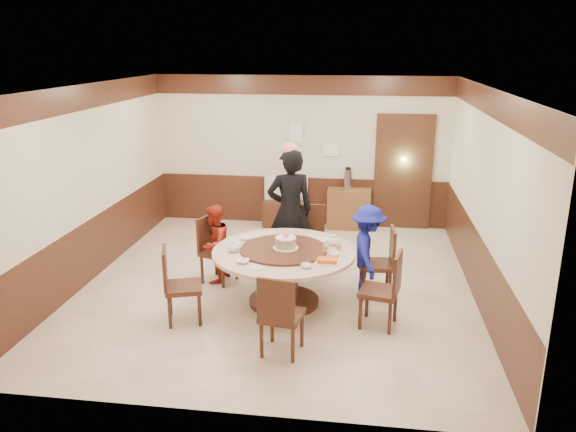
# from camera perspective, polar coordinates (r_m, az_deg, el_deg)

# --- Properties ---
(room) EXTENTS (6.00, 6.04, 2.84)m
(room) POSITION_cam_1_polar(r_m,az_deg,el_deg) (7.83, -1.02, 0.33)
(room) COLOR beige
(room) RESTS_ON ground
(banquet_table) EXTENTS (1.87, 1.87, 0.78)m
(banquet_table) POSITION_cam_1_polar(r_m,az_deg,el_deg) (7.42, -0.42, -5.08)
(banquet_table) COLOR #3E1E13
(banquet_table) RESTS_ON ground
(chair_0) EXTENTS (0.48, 0.47, 0.97)m
(chair_0) POSITION_cam_1_polar(r_m,az_deg,el_deg) (7.83, 9.06, -5.90)
(chair_0) COLOR #3E1E13
(chair_0) RESTS_ON ground
(chair_1) EXTENTS (0.48, 0.49, 0.97)m
(chair_1) POSITION_cam_1_polar(r_m,az_deg,el_deg) (8.68, 2.34, -3.37)
(chair_1) COLOR #3E1E13
(chair_1) RESTS_ON ground
(chair_2) EXTENTS (0.57, 0.56, 0.97)m
(chair_2) POSITION_cam_1_polar(r_m,az_deg,el_deg) (8.25, -7.15, -4.60)
(chair_2) COLOR #3E1E13
(chair_2) RESTS_ON ground
(chair_3) EXTENTS (0.56, 0.56, 0.97)m
(chair_3) POSITION_cam_1_polar(r_m,az_deg,el_deg) (7.17, -10.69, -8.21)
(chair_3) COLOR #3E1E13
(chair_3) RESTS_ON ground
(chair_4) EXTENTS (0.51, 0.52, 0.97)m
(chair_4) POSITION_cam_1_polar(r_m,az_deg,el_deg) (6.36, -0.68, -11.34)
(chair_4) COLOR #3E1E13
(chair_4) RESTS_ON ground
(chair_5) EXTENTS (0.53, 0.53, 0.97)m
(chair_5) POSITION_cam_1_polar(r_m,az_deg,el_deg) (7.03, 9.35, -8.70)
(chair_5) COLOR #3E1E13
(chair_5) RESTS_ON ground
(person_standing) EXTENTS (0.79, 0.64, 1.89)m
(person_standing) POSITION_cam_1_polar(r_m,az_deg,el_deg) (8.38, 0.21, 0.51)
(person_standing) COLOR black
(person_standing) RESTS_ON ground
(person_red) EXTENTS (0.53, 0.63, 1.15)m
(person_red) POSITION_cam_1_polar(r_m,az_deg,el_deg) (8.17, -7.47, -2.81)
(person_red) COLOR #A42615
(person_red) RESTS_ON ground
(person_blue) EXTENTS (0.55, 0.87, 1.29)m
(person_blue) POSITION_cam_1_polar(r_m,az_deg,el_deg) (7.69, 8.09, -3.59)
(person_blue) COLOR navy
(person_blue) RESTS_ON ground
(birthday_cake) EXTENTS (0.33, 0.33, 0.22)m
(birthday_cake) POSITION_cam_1_polar(r_m,az_deg,el_deg) (7.32, -0.24, -2.71)
(birthday_cake) COLOR white
(birthday_cake) RESTS_ON banquet_table
(teapot_left) EXTENTS (0.17, 0.15, 0.13)m
(teapot_left) POSITION_cam_1_polar(r_m,az_deg,el_deg) (7.31, -5.57, -3.21)
(teapot_left) COLOR white
(teapot_left) RESTS_ON banquet_table
(teapot_right) EXTENTS (0.17, 0.15, 0.13)m
(teapot_right) POSITION_cam_1_polar(r_m,az_deg,el_deg) (7.53, 4.60, -2.55)
(teapot_right) COLOR white
(teapot_right) RESTS_ON banquet_table
(bowl_0) EXTENTS (0.15, 0.15, 0.04)m
(bowl_0) POSITION_cam_1_polar(r_m,az_deg,el_deg) (7.76, -4.32, -2.28)
(bowl_0) COLOR white
(bowl_0) RESTS_ON banquet_table
(bowl_1) EXTENTS (0.14, 0.14, 0.04)m
(bowl_1) POSITION_cam_1_polar(r_m,az_deg,el_deg) (6.79, 1.88, -5.09)
(bowl_1) COLOR white
(bowl_1) RESTS_ON banquet_table
(bowl_2) EXTENTS (0.16, 0.16, 0.04)m
(bowl_2) POSITION_cam_1_polar(r_m,az_deg,el_deg) (6.95, -4.60, -4.61)
(bowl_2) COLOR white
(bowl_2) RESTS_ON banquet_table
(bowl_3) EXTENTS (0.15, 0.15, 0.05)m
(bowl_3) POSITION_cam_1_polar(r_m,az_deg,el_deg) (7.17, 4.71, -3.90)
(bowl_3) COLOR white
(bowl_3) RESTS_ON banquet_table
(bowl_4) EXTENTS (0.16, 0.16, 0.04)m
(bowl_4) POSITION_cam_1_polar(r_m,az_deg,el_deg) (7.54, -5.31, -2.87)
(bowl_4) COLOR white
(bowl_4) RESTS_ON banquet_table
(saucer_near) EXTENTS (0.18, 0.18, 0.01)m
(saucer_near) POSITION_cam_1_polar(r_m,az_deg,el_deg) (6.79, -3.31, -5.27)
(saucer_near) COLOR white
(saucer_near) RESTS_ON banquet_table
(saucer_far) EXTENTS (0.18, 0.18, 0.01)m
(saucer_far) POSITION_cam_1_polar(r_m,az_deg,el_deg) (7.77, 3.39, -2.35)
(saucer_far) COLOR white
(saucer_far) RESTS_ON banquet_table
(shrimp_platter) EXTENTS (0.30, 0.20, 0.06)m
(shrimp_platter) POSITION_cam_1_polar(r_m,az_deg,el_deg) (6.93, 4.00, -4.61)
(shrimp_platter) COLOR white
(shrimp_platter) RESTS_ON banquet_table
(bottle_0) EXTENTS (0.06, 0.06, 0.16)m
(bottle_0) POSITION_cam_1_polar(r_m,az_deg,el_deg) (7.24, 3.85, -3.19)
(bottle_0) COLOR white
(bottle_0) RESTS_ON banquet_table
(bottle_1) EXTENTS (0.06, 0.06, 0.16)m
(bottle_1) POSITION_cam_1_polar(r_m,az_deg,el_deg) (7.29, 5.16, -3.07)
(bottle_1) COLOR white
(bottle_1) RESTS_ON banquet_table
(tv_stand) EXTENTS (0.85, 0.45, 0.50)m
(tv_stand) POSITION_cam_1_polar(r_m,az_deg,el_deg) (10.70, -0.19, 0.29)
(tv_stand) COLOR #3E1E13
(tv_stand) RESTS_ON ground
(television) EXTENTS (0.83, 0.22, 0.47)m
(television) POSITION_cam_1_polar(r_m,az_deg,el_deg) (10.57, -0.19, 2.82)
(television) COLOR gray
(television) RESTS_ON tv_stand
(side_cabinet) EXTENTS (0.80, 0.40, 0.75)m
(side_cabinet) POSITION_cam_1_polar(r_m,az_deg,el_deg) (10.60, 6.19, 0.74)
(side_cabinet) COLOR brown
(side_cabinet) RESTS_ON ground
(thermos) EXTENTS (0.15, 0.15, 0.38)m
(thermos) POSITION_cam_1_polar(r_m,az_deg,el_deg) (10.46, 6.10, 3.72)
(thermos) COLOR silver
(thermos) RESTS_ON side_cabinet
(notice_left) EXTENTS (0.25, 0.00, 0.35)m
(notice_left) POSITION_cam_1_polar(r_m,az_deg,el_deg) (10.55, 0.83, 8.41)
(notice_left) COLOR white
(notice_left) RESTS_ON room
(notice_right) EXTENTS (0.30, 0.00, 0.22)m
(notice_right) POSITION_cam_1_polar(r_m,az_deg,el_deg) (10.54, 4.35, 6.70)
(notice_right) COLOR white
(notice_right) RESTS_ON room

